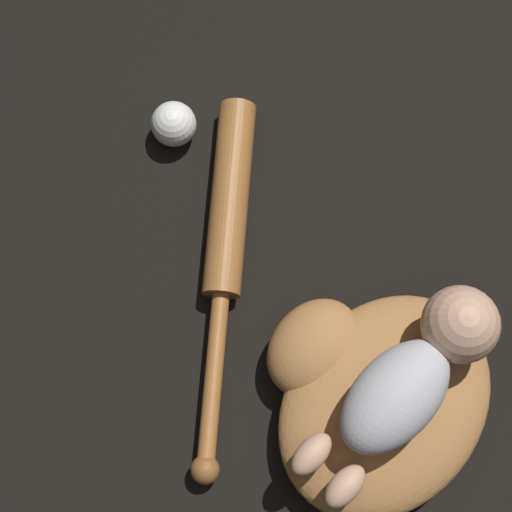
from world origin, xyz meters
The scene contains 5 objects.
ground_plane centered at (0.00, 0.00, 0.00)m, with size 6.00×6.00×0.00m, color black.
baseball_glove centered at (0.02, 0.02, 0.05)m, with size 0.39×0.37×0.09m.
baby_figure centered at (0.06, 0.01, 0.14)m, with size 0.34×0.15×0.10m.
baseball_bat centered at (-0.01, 0.34, 0.03)m, with size 0.40×0.46×0.06m.
baseball centered at (0.03, 0.53, 0.04)m, with size 0.07×0.07×0.07m.
Camera 1 is at (-0.20, -0.00, 1.24)m, focal length 60.00 mm.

